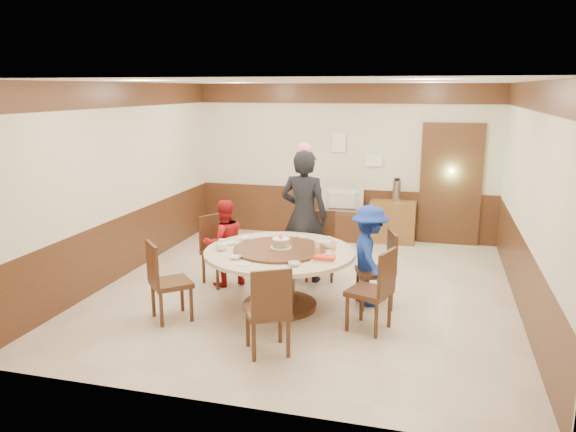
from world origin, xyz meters
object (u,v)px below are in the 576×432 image
(tv_stand, at_px, (341,226))
(thermos, at_px, (397,191))
(person_red, at_px, (224,243))
(person_blue, at_px, (369,256))
(birthday_cake, at_px, (281,243))
(television, at_px, (342,201))
(banquet_table, at_px, (280,267))
(side_cabinet, at_px, (392,222))
(person_standing, at_px, (304,216))
(shrimp_platter, at_px, (324,259))

(tv_stand, distance_m, thermos, 1.19)
(person_red, height_order, thermos, person_red)
(person_blue, relative_size, thermos, 3.41)
(tv_stand, bearing_deg, person_blue, -74.09)
(tv_stand, bearing_deg, birthday_cake, -93.01)
(person_blue, distance_m, television, 3.18)
(banquet_table, height_order, side_cabinet, banquet_table)
(person_standing, bearing_deg, shrimp_platter, 118.39)
(person_red, xyz_separation_m, person_blue, (2.05, -0.21, 0.03))
(tv_stand, xyz_separation_m, thermos, (0.97, 0.03, 0.69))
(person_standing, distance_m, thermos, 2.62)
(thermos, bearing_deg, person_blue, -91.80)
(thermos, bearing_deg, person_standing, -115.30)
(person_standing, height_order, tv_stand, person_standing)
(person_standing, distance_m, side_cabinet, 2.66)
(person_standing, xyz_separation_m, birthday_cake, (-0.03, -1.11, -0.10))
(banquet_table, xyz_separation_m, person_standing, (0.04, 1.12, 0.41))
(tv_stand, bearing_deg, banquet_table, -93.21)
(person_blue, xyz_separation_m, tv_stand, (-0.87, 3.06, -0.40))
(banquet_table, height_order, person_blue, person_blue)
(shrimp_platter, bearing_deg, person_red, 150.54)
(person_red, relative_size, person_blue, 0.95)
(banquet_table, relative_size, television, 2.46)
(tv_stand, distance_m, side_cabinet, 0.93)
(television, bearing_deg, banquet_table, 84.46)
(person_standing, distance_m, tv_stand, 2.45)
(person_standing, bearing_deg, tv_stand, -87.67)
(shrimp_platter, height_order, tv_stand, shrimp_platter)
(banquet_table, relative_size, side_cabinet, 2.35)
(side_cabinet, xyz_separation_m, thermos, (0.05, 0.00, 0.56))
(tv_stand, height_order, television, television)
(person_red, distance_m, shrimp_platter, 1.85)
(person_standing, height_order, person_blue, person_standing)
(person_standing, height_order, person_red, person_standing)
(person_standing, bearing_deg, thermos, -109.28)
(banquet_table, bearing_deg, shrimp_platter, -24.99)
(person_red, xyz_separation_m, side_cabinet, (2.09, 2.88, -0.24))
(person_standing, relative_size, birthday_cake, 7.18)
(person_blue, height_order, birthday_cake, person_blue)
(banquet_table, distance_m, person_red, 1.16)
(banquet_table, distance_m, person_blue, 1.14)
(person_standing, height_order, birthday_cake, person_standing)
(person_blue, height_order, side_cabinet, person_blue)
(person_red, xyz_separation_m, shrimp_platter, (1.60, -0.91, 0.16))
(banquet_table, distance_m, shrimp_platter, 0.73)
(banquet_table, xyz_separation_m, birthday_cake, (0.01, 0.01, 0.31))
(person_standing, relative_size, person_blue, 1.46)
(banquet_table, xyz_separation_m, shrimp_platter, (0.62, -0.29, 0.24))
(tv_stand, bearing_deg, television, 0.00)
(banquet_table, distance_m, television, 3.47)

